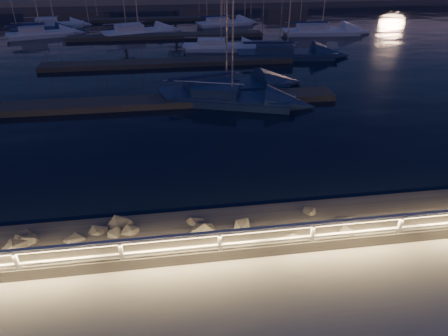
{
  "coord_description": "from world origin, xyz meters",
  "views": [
    {
      "loc": [
        -0.25,
        -9.6,
        8.7
      ],
      "look_at": [
        1.71,
        4.0,
        1.0
      ],
      "focal_mm": 32.0,
      "sensor_mm": 36.0,
      "label": 1
    }
  ],
  "objects_px": {
    "sailboat_j": "(137,31)",
    "sailboat_n": "(39,29)",
    "sailboat_g": "(219,46)",
    "sailboat_m": "(53,24)",
    "sailboat_c": "(229,97)",
    "sailboat_h": "(284,53)",
    "sailboat_i": "(40,33)",
    "sailboat_k": "(223,22)",
    "sailboat_l": "(319,30)",
    "sailboat_d": "(223,88)",
    "guard_rail": "(185,242)"
  },
  "relations": [
    {
      "from": "sailboat_c",
      "to": "sailboat_g",
      "type": "height_order",
      "value": "sailboat_c"
    },
    {
      "from": "sailboat_m",
      "to": "sailboat_n",
      "type": "xyz_separation_m",
      "value": [
        -0.99,
        -2.98,
        -0.04
      ]
    },
    {
      "from": "sailboat_j",
      "to": "guard_rail",
      "type": "bearing_deg",
      "value": -103.59
    },
    {
      "from": "sailboat_i",
      "to": "sailboat_m",
      "type": "height_order",
      "value": "sailboat_i"
    },
    {
      "from": "sailboat_c",
      "to": "sailboat_j",
      "type": "bearing_deg",
      "value": 125.03
    },
    {
      "from": "sailboat_j",
      "to": "sailboat_c",
      "type": "bearing_deg",
      "value": -92.13
    },
    {
      "from": "sailboat_c",
      "to": "sailboat_k",
      "type": "relative_size",
      "value": 1.13
    },
    {
      "from": "sailboat_k",
      "to": "sailboat_i",
      "type": "bearing_deg",
      "value": 179.28
    },
    {
      "from": "sailboat_l",
      "to": "sailboat_g",
      "type": "bearing_deg",
      "value": -149.01
    },
    {
      "from": "sailboat_c",
      "to": "sailboat_d",
      "type": "relative_size",
      "value": 0.89
    },
    {
      "from": "sailboat_k",
      "to": "sailboat_g",
      "type": "bearing_deg",
      "value": -112.03
    },
    {
      "from": "sailboat_c",
      "to": "sailboat_h",
      "type": "height_order",
      "value": "sailboat_h"
    },
    {
      "from": "sailboat_g",
      "to": "sailboat_m",
      "type": "distance_m",
      "value": 24.7
    },
    {
      "from": "sailboat_k",
      "to": "sailboat_m",
      "type": "relative_size",
      "value": 1.03
    },
    {
      "from": "sailboat_d",
      "to": "sailboat_j",
      "type": "xyz_separation_m",
      "value": [
        -7.05,
        22.31,
        0.01
      ]
    },
    {
      "from": "sailboat_d",
      "to": "sailboat_g",
      "type": "relative_size",
      "value": 1.24
    },
    {
      "from": "guard_rail",
      "to": "sailboat_c",
      "type": "height_order",
      "value": "sailboat_c"
    },
    {
      "from": "sailboat_j",
      "to": "sailboat_m",
      "type": "height_order",
      "value": "sailboat_j"
    },
    {
      "from": "sailboat_h",
      "to": "sailboat_j",
      "type": "bearing_deg",
      "value": 144.69
    },
    {
      "from": "sailboat_k",
      "to": "sailboat_n",
      "type": "relative_size",
      "value": 1.12
    },
    {
      "from": "sailboat_c",
      "to": "sailboat_d",
      "type": "xyz_separation_m",
      "value": [
        -0.07,
        2.08,
        0.01
      ]
    },
    {
      "from": "sailboat_k",
      "to": "sailboat_c",
      "type": "bearing_deg",
      "value": -109.69
    },
    {
      "from": "guard_rail",
      "to": "sailboat_g",
      "type": "bearing_deg",
      "value": 80.51
    },
    {
      "from": "sailboat_g",
      "to": "sailboat_m",
      "type": "xyz_separation_m",
      "value": [
        -19.38,
        15.3,
        0.03
      ]
    },
    {
      "from": "sailboat_g",
      "to": "sailboat_h",
      "type": "xyz_separation_m",
      "value": [
        5.62,
        -3.97,
        0.03
      ]
    },
    {
      "from": "sailboat_j",
      "to": "sailboat_n",
      "type": "bearing_deg",
      "value": 145.11
    },
    {
      "from": "sailboat_k",
      "to": "sailboat_n",
      "type": "xyz_separation_m",
      "value": [
        -22.73,
        -1.44,
        -0.01
      ]
    },
    {
      "from": "sailboat_c",
      "to": "sailboat_n",
      "type": "bearing_deg",
      "value": 142.93
    },
    {
      "from": "sailboat_k",
      "to": "sailboat_n",
      "type": "distance_m",
      "value": 22.78
    },
    {
      "from": "sailboat_h",
      "to": "sailboat_n",
      "type": "xyz_separation_m",
      "value": [
        -26.0,
        16.3,
        -0.05
      ]
    },
    {
      "from": "sailboat_c",
      "to": "sailboat_k",
      "type": "bearing_deg",
      "value": 101.37
    },
    {
      "from": "sailboat_i",
      "to": "sailboat_m",
      "type": "bearing_deg",
      "value": 72.98
    },
    {
      "from": "sailboat_l",
      "to": "sailboat_n",
      "type": "height_order",
      "value": "sailboat_l"
    },
    {
      "from": "sailboat_n",
      "to": "sailboat_g",
      "type": "bearing_deg",
      "value": -38.86
    },
    {
      "from": "guard_rail",
      "to": "sailboat_j",
      "type": "xyz_separation_m",
      "value": [
        -3.36,
        39.92,
        -0.91
      ]
    },
    {
      "from": "sailboat_j",
      "to": "sailboat_k",
      "type": "height_order",
      "value": "sailboat_j"
    },
    {
      "from": "sailboat_d",
      "to": "sailboat_k",
      "type": "height_order",
      "value": "sailboat_d"
    },
    {
      "from": "sailboat_h",
      "to": "sailboat_i",
      "type": "xyz_separation_m",
      "value": [
        -25.16,
        13.25,
        0.01
      ]
    },
    {
      "from": "sailboat_c",
      "to": "sailboat_i",
      "type": "xyz_separation_m",
      "value": [
        -18.1,
        24.83,
        0.02
      ]
    },
    {
      "from": "guard_rail",
      "to": "sailboat_k",
      "type": "distance_m",
      "value": 45.5
    },
    {
      "from": "guard_rail",
      "to": "sailboat_i",
      "type": "height_order",
      "value": "sailboat_i"
    },
    {
      "from": "sailboat_h",
      "to": "sailboat_c",
      "type": "bearing_deg",
      "value": -114.6
    },
    {
      "from": "sailboat_d",
      "to": "sailboat_m",
      "type": "height_order",
      "value": "sailboat_d"
    },
    {
      "from": "sailboat_h",
      "to": "sailboat_m",
      "type": "relative_size",
      "value": 1.27
    },
    {
      "from": "sailboat_c",
      "to": "sailboat_h",
      "type": "xyz_separation_m",
      "value": [
        7.06,
        11.59,
        0.01
      ]
    },
    {
      "from": "sailboat_d",
      "to": "sailboat_j",
      "type": "distance_m",
      "value": 23.4
    },
    {
      "from": "sailboat_j",
      "to": "sailboat_d",
      "type": "bearing_deg",
      "value": -90.87
    },
    {
      "from": "guard_rail",
      "to": "sailboat_i",
      "type": "xyz_separation_m",
      "value": [
        -14.34,
        40.36,
        -0.92
      ]
    },
    {
      "from": "sailboat_i",
      "to": "sailboat_k",
      "type": "distance_m",
      "value": 22.35
    },
    {
      "from": "sailboat_j",
      "to": "sailboat_l",
      "type": "height_order",
      "value": "sailboat_l"
    }
  ]
}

